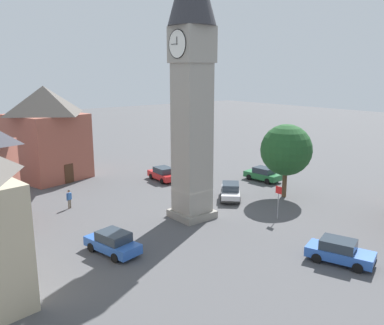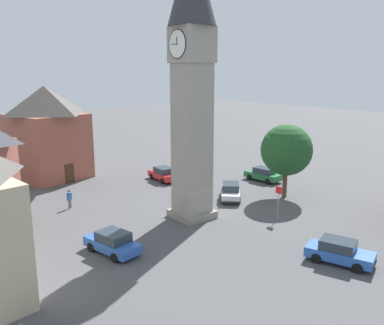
{
  "view_description": "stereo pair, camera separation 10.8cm",
  "coord_description": "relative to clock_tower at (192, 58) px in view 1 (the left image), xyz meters",
  "views": [
    {
      "loc": [
        -24.92,
        20.05,
        11.91
      ],
      "look_at": [
        0.0,
        0.0,
        4.68
      ],
      "focal_mm": 37.78,
      "sensor_mm": 36.0,
      "label": 1
    },
    {
      "loc": [
        -24.99,
        19.97,
        11.91
      ],
      "look_at": [
        0.0,
        0.0,
        4.68
      ],
      "focal_mm": 37.78,
      "sensor_mm": 36.0,
      "label": 2
    }
  ],
  "objects": [
    {
      "name": "car_red_corner",
      "position": [
        -2.05,
        8.45,
        -12.17
      ],
      "size": [
        4.38,
        2.49,
        1.53
      ],
      "color": "#2D5BB7",
      "rests_on": "ground"
    },
    {
      "name": "tree",
      "position": [
        -1.21,
        -10.52,
        -8.3
      ],
      "size": [
        4.9,
        4.9,
        7.09
      ],
      "color": "brown",
      "rests_on": "ground"
    },
    {
      "name": "car_silver_kerb",
      "position": [
        4.01,
        -13.35,
        -12.17
      ],
      "size": [
        4.27,
        2.11,
        1.53
      ],
      "color": "#236B38",
      "rests_on": "ground"
    },
    {
      "name": "building_terrace_right",
      "position": [
        20.36,
        4.63,
        -7.63
      ],
      "size": [
        9.33,
        8.79,
        10.39
      ],
      "color": "#995142",
      "rests_on": "ground"
    },
    {
      "name": "car_blue_kerb",
      "position": [
        11.07,
        -4.75,
        -12.17
      ],
      "size": [
        4.24,
        2.03,
        1.53
      ],
      "color": "red",
      "rests_on": "ground"
    },
    {
      "name": "ground_plane",
      "position": [
        -0.0,
        -0.0,
        -12.93
      ],
      "size": [
        200.0,
        200.0,
        0.0
      ],
      "primitive_type": "plane",
      "color": "#4C4C4F"
    },
    {
      "name": "clock_tower",
      "position": [
        0.0,
        0.0,
        0.0
      ],
      "size": [
        3.72,
        3.72,
        22.07
      ],
      "color": "gray",
      "rests_on": "ground"
    },
    {
      "name": "car_white_side",
      "position": [
        -12.32,
        -2.12,
        -12.17
      ],
      "size": [
        4.45,
        2.95,
        1.53
      ],
      "color": "#2D5BB7",
      "rests_on": "ground"
    },
    {
      "name": "car_black_far",
      "position": [
        1.5,
        -5.91,
        -12.17
      ],
      "size": [
        4.15,
        4.07,
        1.53
      ],
      "color": "silver",
      "rests_on": "ground"
    },
    {
      "name": "road_sign",
      "position": [
        -4.81,
        -5.18,
        -11.03
      ],
      "size": [
        0.6,
        0.07,
        2.8
      ],
      "color": "gray",
      "rests_on": "ground"
    },
    {
      "name": "pedestrian",
      "position": [
        8.54,
        7.11,
        -11.92
      ],
      "size": [
        0.32,
        0.54,
        1.69
      ],
      "color": "#706656",
      "rests_on": "ground"
    }
  ]
}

